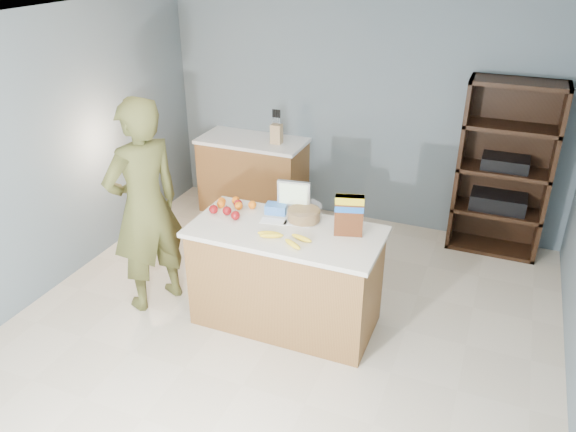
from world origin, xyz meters
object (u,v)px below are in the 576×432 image
at_px(cereal_box, 349,213).
at_px(counter_peninsula, 286,280).
at_px(shelving_unit, 504,172).
at_px(tv, 294,195).
at_px(person, 145,207).

bearing_deg(cereal_box, counter_peninsula, -166.95).
height_order(counter_peninsula, cereal_box, cereal_box).
height_order(shelving_unit, tv, shelving_unit).
height_order(shelving_unit, cereal_box, shelving_unit).
height_order(counter_peninsula, person, person).
xyz_separation_m(shelving_unit, person, (-2.77, -2.21, 0.09)).
distance_m(shelving_unit, cereal_box, 2.22).
xyz_separation_m(counter_peninsula, shelving_unit, (1.55, 2.05, 0.45)).
distance_m(tv, cereal_box, 0.59).
distance_m(shelving_unit, tv, 2.37).
height_order(person, cereal_box, person).
relative_size(tv, cereal_box, 0.85).
bearing_deg(tv, person, -157.17).
relative_size(counter_peninsula, cereal_box, 4.67).
bearing_deg(tv, cereal_box, -21.28).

